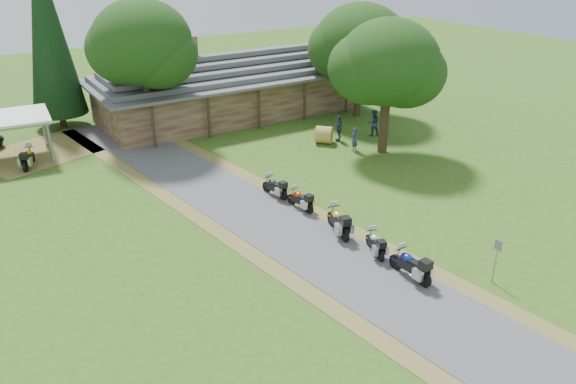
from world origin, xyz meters
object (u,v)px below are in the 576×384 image
lodge (231,83)px  motorcycle_carport_a (28,157)px  motorcycle_row_b (375,242)px  motorcycle_row_d (300,199)px  hay_bale (324,135)px  motorcycle_row_a (410,263)px  motorcycle_row_c (338,220)px  motorcycle_row_e (275,186)px

lodge → motorcycle_carport_a: bearing=-167.0°
motorcycle_row_b → motorcycle_carport_a: 22.42m
motorcycle_row_d → hay_bale: 10.38m
motorcycle_row_a → motorcycle_row_d: motorcycle_row_a is taller
lodge → motorcycle_row_c: (-4.61, -20.51, -1.74)m
motorcycle_row_e → motorcycle_carport_a: bearing=33.5°
motorcycle_row_b → motorcycle_row_c: bearing=23.9°
motorcycle_row_d → hay_bale: bearing=-49.7°
motorcycle_row_a → motorcycle_row_b: 2.28m
lodge → motorcycle_row_a: (-4.36, -25.19, -1.76)m
motorcycle_row_e → hay_bale: size_ratio=1.51×
motorcycle_row_a → motorcycle_row_e: motorcycle_row_a is taller
motorcycle_row_b → motorcycle_row_d: motorcycle_row_d is taller
motorcycle_row_d → hay_bale: motorcycle_row_d is taller
hay_bale → motorcycle_row_c: bearing=-122.1°
motorcycle_row_e → motorcycle_carport_a: motorcycle_carport_a is taller
motorcycle_row_b → motorcycle_row_c: 2.42m
motorcycle_row_a → hay_bale: bearing=-26.0°
hay_bale → motorcycle_row_a: bearing=-112.9°
motorcycle_row_b → motorcycle_row_e: 7.67m
lodge → motorcycle_row_d: lodge is taller
motorcycle_carport_a → motorcycle_row_d: bearing=-118.2°
motorcycle_row_c → hay_bale: size_ratio=1.76×
motorcycle_carport_a → hay_bale: bearing=-85.5°
motorcycle_row_e → motorcycle_row_a: bearing=174.8°
motorcycle_row_c → motorcycle_carport_a: (-11.16, 16.88, -0.04)m
motorcycle_row_b → motorcycle_carport_a: bearing=48.1°
motorcycle_row_c → motorcycle_row_e: bearing=18.1°
motorcycle_row_a → motorcycle_row_e: size_ratio=1.13×
motorcycle_row_c → hay_bale: (6.83, 10.88, -0.12)m
lodge → motorcycle_row_b: (-4.34, -22.92, -1.87)m
lodge → motorcycle_row_d: (-4.72, -17.35, -1.85)m
motorcycle_row_a → motorcycle_carport_a: motorcycle_row_a is taller
motorcycle_row_d → motorcycle_carport_a: (-11.05, 13.72, 0.08)m
motorcycle_row_c → motorcycle_row_b: bearing=-160.1°
lodge → motorcycle_carport_a: 16.28m
motorcycle_row_b → motorcycle_row_e: bearing=22.7°
lodge → hay_bale: size_ratio=18.14×
motorcycle_row_b → lodge: bearing=6.7°
motorcycle_row_b → hay_bale: bearing=-8.9°
motorcycle_carport_a → hay_bale: 18.97m
motorcycle_row_a → lodge: bearing=-12.9°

